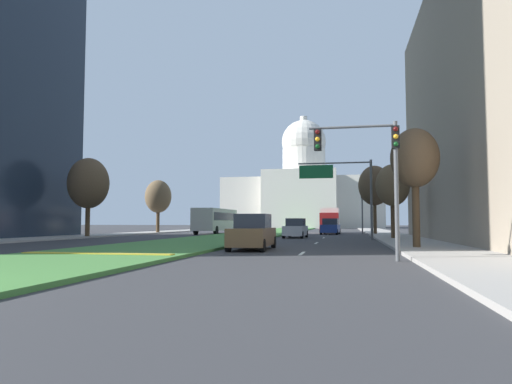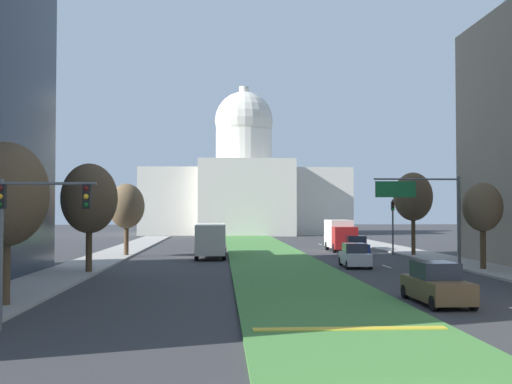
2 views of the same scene
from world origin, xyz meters
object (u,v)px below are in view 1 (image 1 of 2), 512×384
at_px(sedan_distant, 330,227).
at_px(street_tree_right_near, 415,159).
at_px(traffic_light_far_right, 362,205).
at_px(overhead_guide_sign, 343,182).
at_px(traffic_light_near_right, 373,159).
at_px(street_tree_left_mid, 88,183).
at_px(box_truck_delivery, 330,220).
at_px(capitol_building, 304,194).
at_px(street_tree_left_far, 158,197).
at_px(sedan_midblock, 296,229).
at_px(sedan_lead_stopped, 253,233).
at_px(street_tree_right_far, 374,186).
at_px(city_bus, 216,219).
at_px(street_tree_right_mid, 393,186).

bearing_deg(sedan_distant, street_tree_right_near, -79.55).
xyz_separation_m(traffic_light_far_right, overhead_guide_sign, (-2.08, -15.77, 1.35)).
bearing_deg(traffic_light_near_right, traffic_light_far_right, 88.67).
height_order(street_tree_left_mid, box_truck_delivery, street_tree_left_mid).
height_order(capitol_building, sedan_distant, capitol_building).
height_order(capitol_building, street_tree_right_near, capitol_building).
distance_m(overhead_guide_sign, street_tree_right_near, 13.96).
bearing_deg(street_tree_left_far, sedan_midblock, -32.81).
height_order(street_tree_right_near, box_truck_delivery, street_tree_right_near).
xyz_separation_m(capitol_building, sedan_distant, (8.22, -57.69, -7.27)).
relative_size(overhead_guide_sign, street_tree_left_mid, 0.90).
height_order(overhead_guide_sign, sedan_lead_stopped, overhead_guide_sign).
bearing_deg(street_tree_left_far, capitol_building, 77.45).
height_order(traffic_light_far_right, sedan_midblock, traffic_light_far_right).
bearing_deg(capitol_building, overhead_guide_sign, -82.39).
bearing_deg(box_truck_delivery, street_tree_right_far, -56.97).
xyz_separation_m(capitol_building, sedan_midblock, (5.48, -69.67, -7.30)).
relative_size(overhead_guide_sign, box_truck_delivery, 1.02).
distance_m(traffic_light_near_right, street_tree_right_near, 7.63).
xyz_separation_m(street_tree_right_far, box_truck_delivery, (-5.15, 7.92, -3.72)).
xyz_separation_m(traffic_light_near_right, sedan_distant, (-2.77, 35.88, -2.94)).
relative_size(traffic_light_near_right, sedan_distant, 1.18).
relative_size(sedan_lead_stopped, box_truck_delivery, 0.73).
distance_m(street_tree_right_near, sedan_midblock, 18.99).
height_order(street_tree_left_mid, sedan_midblock, street_tree_left_mid).
height_order(traffic_light_near_right, overhead_guide_sign, overhead_guide_sign).
distance_m(box_truck_delivery, city_bus, 15.02).
bearing_deg(sedan_midblock, sedan_lead_stopped, -90.91).
bearing_deg(sedan_lead_stopped, traffic_light_far_right, 77.73).
distance_m(capitol_building, traffic_light_far_right, 58.63).
bearing_deg(sedan_lead_stopped, capitol_building, 93.39).
height_order(sedan_midblock, sedan_distant, sedan_distant).
xyz_separation_m(street_tree_left_mid, box_truck_delivery, (20.92, 21.97, -3.24)).
bearing_deg(traffic_light_far_right, box_truck_delivery, 123.79).
bearing_deg(street_tree_right_near, city_bus, 123.99).
distance_m(traffic_light_far_right, sedan_distant, 4.40).
relative_size(traffic_light_near_right, traffic_light_far_right, 1.00).
bearing_deg(traffic_light_far_right, city_bus, -175.10).
bearing_deg(box_truck_delivery, street_tree_left_far, -162.93).
bearing_deg(traffic_light_near_right, capitol_building, 96.69).
height_order(traffic_light_far_right, street_tree_right_mid, street_tree_right_mid).
xyz_separation_m(street_tree_left_mid, city_bus, (7.77, 14.72, -3.15)).
distance_m(street_tree_left_mid, sedan_midblock, 19.27).
bearing_deg(street_tree_right_mid, city_bus, 143.04).
bearing_deg(sedan_lead_stopped, sedan_distant, 84.25).
height_order(street_tree_right_near, sedan_midblock, street_tree_right_near).
relative_size(street_tree_right_far, sedan_midblock, 1.79).
distance_m(sedan_lead_stopped, sedan_midblock, 18.04).
bearing_deg(street_tree_right_mid, sedan_distant, 109.85).
distance_m(traffic_light_near_right, street_tree_right_mid, 20.85).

